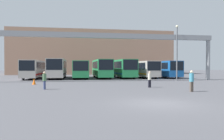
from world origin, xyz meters
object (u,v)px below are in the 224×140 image
at_px(pedestrian_near_left, 150,79).
at_px(pedestrian_mid_right, 192,80).
at_px(bus_slot_6, 164,68).
at_px(traffic_cone, 34,81).
at_px(pedestrian_mid_left, 44,80).
at_px(bus_slot_5, 144,68).
at_px(bus_slot_2, 80,68).
at_px(bus_slot_1, 58,67).
at_px(bus_slot_4, 124,68).
at_px(lamp_post, 177,50).
at_px(bus_slot_0, 34,68).
at_px(bus_slot_3, 102,68).

bearing_deg(pedestrian_near_left, pedestrian_mid_right, 101.21).
height_order(bus_slot_6, traffic_cone, bus_slot_6).
relative_size(bus_slot_6, pedestrian_mid_left, 6.27).
bearing_deg(bus_slot_5, traffic_cone, -144.71).
bearing_deg(traffic_cone, bus_slot_2, 66.10).
xyz_separation_m(bus_slot_1, bus_slot_6, (19.47, -0.99, -0.16)).
bearing_deg(pedestrian_mid_right, bus_slot_2, 95.33).
bearing_deg(bus_slot_4, pedestrian_mid_left, -122.29).
distance_m(bus_slot_5, lamp_post, 8.99).
bearing_deg(pedestrian_mid_right, bus_slot_0, 110.22).
height_order(bus_slot_1, pedestrian_near_left, bus_slot_1).
xyz_separation_m(bus_slot_5, bus_slot_6, (3.89, 0.06, 0.01)).
height_order(bus_slot_4, pedestrian_mid_left, bus_slot_4).
bearing_deg(bus_slot_1, pedestrian_mid_right, -60.95).
bearing_deg(traffic_cone, bus_slot_1, 83.09).
bearing_deg(bus_slot_2, bus_slot_5, -1.18).
bearing_deg(pedestrian_mid_left, bus_slot_6, -63.75).
relative_size(bus_slot_3, pedestrian_mid_right, 6.74).
distance_m(bus_slot_1, traffic_cone, 13.39).
relative_size(pedestrian_near_left, traffic_cone, 2.28).
xyz_separation_m(bus_slot_0, bus_slot_5, (19.47, -0.56, -0.04)).
bearing_deg(pedestrian_near_left, bus_slot_2, -87.62).
bearing_deg(pedestrian_near_left, bus_slot_5, -123.95).
distance_m(bus_slot_2, bus_slot_6, 15.58).
bearing_deg(bus_slot_1, traffic_cone, -96.91).
height_order(bus_slot_3, bus_slot_5, bus_slot_3).
distance_m(bus_slot_6, lamp_post, 8.89).
relative_size(bus_slot_3, bus_slot_4, 1.15).
bearing_deg(bus_slot_4, traffic_cone, -137.34).
height_order(bus_slot_1, bus_slot_3, bus_slot_1).
xyz_separation_m(bus_slot_5, traffic_cone, (-17.18, -12.16, -1.38)).
relative_size(bus_slot_0, lamp_post, 1.38).
relative_size(bus_slot_0, bus_slot_5, 1.11).
height_order(bus_slot_2, bus_slot_6, bus_slot_6).
bearing_deg(bus_slot_3, bus_slot_6, -3.95).
height_order(pedestrian_mid_right, lamp_post, lamp_post).
bearing_deg(bus_slot_2, bus_slot_4, -1.17).
relative_size(bus_slot_0, bus_slot_2, 1.06).
xyz_separation_m(bus_slot_0, traffic_cone, (2.29, -12.71, -1.42)).
height_order(bus_slot_5, traffic_cone, bus_slot_5).
bearing_deg(bus_slot_2, bus_slot_0, 177.69).
xyz_separation_m(bus_slot_0, pedestrian_mid_right, (16.52, -22.25, -0.84)).
xyz_separation_m(pedestrian_near_left, lamp_post, (7.46, 9.38, 3.59)).
relative_size(bus_slot_4, bus_slot_5, 1.02).
bearing_deg(bus_slot_0, bus_slot_4, -1.74).
relative_size(bus_slot_1, pedestrian_mid_right, 6.96).
bearing_deg(bus_slot_1, lamp_post, -27.54).
bearing_deg(traffic_cone, lamp_post, 11.31).
bearing_deg(bus_slot_6, lamp_post, -100.90).
bearing_deg(lamp_post, bus_slot_6, 79.10).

